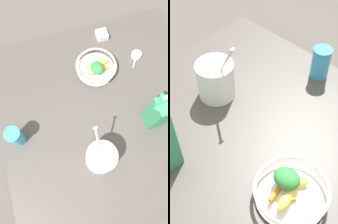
{
  "view_description": "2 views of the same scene",
  "coord_description": "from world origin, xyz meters",
  "views": [
    {
      "loc": [
        0.19,
        0.29,
        1.03
      ],
      "look_at": [
        0.1,
        -0.01,
        0.09
      ],
      "focal_mm": 35.0,
      "sensor_mm": 36.0,
      "label": 1
    },
    {
      "loc": [
        -0.38,
        -0.43,
        0.81
      ],
      "look_at": [
        0.07,
        0.01,
        0.11
      ],
      "focal_mm": 50.0,
      "sensor_mm": 36.0,
      "label": 2
    }
  ],
  "objects": [
    {
      "name": "ground_plane",
      "position": [
        0.0,
        0.0,
        0.0
      ],
      "size": [
        6.0,
        6.0,
        0.0
      ],
      "primitive_type": "plane",
      "color": "#4C4742"
    },
    {
      "name": "countertop",
      "position": [
        0.0,
        0.0,
        0.02
      ],
      "size": [
        1.01,
        1.01,
        0.03
      ],
      "color": "#47423D",
      "rests_on": "ground_plane"
    },
    {
      "name": "fruit_bowl",
      "position": [
        -0.03,
        -0.22,
        0.07
      ],
      "size": [
        0.2,
        0.2,
        0.08
      ],
      "color": "silver",
      "rests_on": "countertop"
    },
    {
      "name": "milk_carton",
      "position": [
        -0.2,
        0.11,
        0.16
      ],
      "size": [
        0.08,
        0.08,
        0.25
      ],
      "color": "#338C59",
      "rests_on": "countertop"
    },
    {
      "name": "yogurt_tub",
      "position": [
        0.09,
        0.21,
        0.1
      ],
      "size": [
        0.13,
        0.16,
        0.24
      ],
      "color": "white",
      "rests_on": "countertop"
    },
    {
      "name": "drinking_cup",
      "position": [
        0.42,
        0.02,
        0.1
      ],
      "size": [
        0.07,
        0.07,
        0.12
      ],
      "color": "#3893C6",
      "rests_on": "countertop"
    },
    {
      "name": "spice_jar",
      "position": [
        -0.12,
        -0.41,
        0.05
      ],
      "size": [
        0.06,
        0.06,
        0.03
      ],
      "color": "silver",
      "rests_on": "countertop"
    },
    {
      "name": "measuring_scoop",
      "position": [
        -0.26,
        -0.24,
        0.04
      ],
      "size": [
        0.07,
        0.09,
        0.02
      ],
      "color": "white",
      "rests_on": "countertop"
    }
  ]
}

